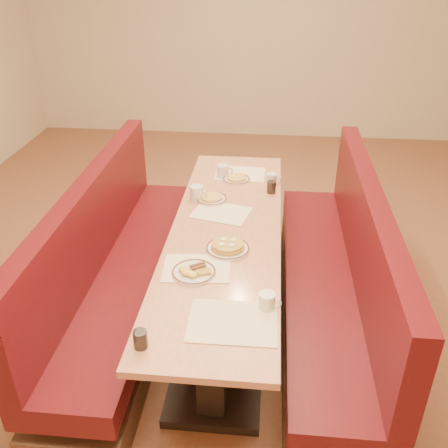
# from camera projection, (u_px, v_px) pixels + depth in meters

# --- Properties ---
(ground) EXTENTS (8.00, 8.00, 0.00)m
(ground) POSITION_uv_depth(u_px,v_px,m) (225.00, 321.00, 3.55)
(ground) COLOR #9E6647
(ground) RESTS_ON ground
(room_envelope) EXTENTS (6.04, 8.04, 2.82)m
(room_envelope) POSITION_uv_depth(u_px,v_px,m) (226.00, 34.00, 2.60)
(room_envelope) COLOR beige
(room_envelope) RESTS_ON ground
(diner_table) EXTENTS (0.70, 2.50, 0.75)m
(diner_table) POSITION_uv_depth(u_px,v_px,m) (225.00, 278.00, 3.37)
(diner_table) COLOR black
(diner_table) RESTS_ON ground
(booth_left) EXTENTS (0.55, 2.50, 1.05)m
(booth_left) POSITION_uv_depth(u_px,v_px,m) (120.00, 273.00, 3.44)
(booth_left) COLOR #4C3326
(booth_left) RESTS_ON ground
(booth_right) EXTENTS (0.55, 2.50, 1.05)m
(booth_right) POSITION_uv_depth(u_px,v_px,m) (335.00, 286.00, 3.31)
(booth_right) COLOR #4C3326
(booth_right) RESTS_ON ground
(placemat_near_left) EXTENTS (0.40, 0.31, 0.00)m
(placemat_near_left) POSITION_uv_depth(u_px,v_px,m) (197.00, 268.00, 2.80)
(placemat_near_left) COLOR #FFF6C7
(placemat_near_left) RESTS_ON diner_table
(placemat_near_right) EXTENTS (0.43, 0.33, 0.00)m
(placemat_near_right) POSITION_uv_depth(u_px,v_px,m) (233.00, 322.00, 2.41)
(placemat_near_right) COLOR #FFF6C7
(placemat_near_right) RESTS_ON diner_table
(placemat_far_left) EXTENTS (0.43, 0.36, 0.00)m
(placemat_far_left) POSITION_uv_depth(u_px,v_px,m) (221.00, 212.00, 3.38)
(placemat_far_left) COLOR #FFF6C7
(placemat_far_left) RESTS_ON diner_table
(placemat_far_right) EXTENTS (0.39, 0.30, 0.00)m
(placemat_far_right) POSITION_uv_depth(u_px,v_px,m) (240.00, 174.00, 3.95)
(placemat_far_right) COLOR #FFF6C7
(placemat_far_right) RESTS_ON diner_table
(pancake_plate) EXTENTS (0.27, 0.27, 0.06)m
(pancake_plate) POSITION_uv_depth(u_px,v_px,m) (228.00, 247.00, 2.96)
(pancake_plate) COLOR silver
(pancake_plate) RESTS_ON diner_table
(eggs_plate) EXTENTS (0.25, 0.25, 0.05)m
(eggs_plate) POSITION_uv_depth(u_px,v_px,m) (193.00, 272.00, 2.75)
(eggs_plate) COLOR silver
(eggs_plate) RESTS_ON diner_table
(extra_plate_mid) EXTENTS (0.21, 0.21, 0.04)m
(extra_plate_mid) POSITION_uv_depth(u_px,v_px,m) (236.00, 179.00, 3.84)
(extra_plate_mid) COLOR silver
(extra_plate_mid) RESTS_ON diner_table
(extra_plate_far) EXTENTS (0.22, 0.22, 0.04)m
(extra_plate_far) POSITION_uv_depth(u_px,v_px,m) (212.00, 198.00, 3.54)
(extra_plate_far) COLOR silver
(extra_plate_far) RESTS_ON diner_table
(coffee_mug_a) EXTENTS (0.12, 0.08, 0.09)m
(coffee_mug_a) POSITION_uv_depth(u_px,v_px,m) (268.00, 301.00, 2.48)
(coffee_mug_a) COLOR silver
(coffee_mug_a) RESTS_ON diner_table
(coffee_mug_b) EXTENTS (0.13, 0.10, 0.10)m
(coffee_mug_b) POSITION_uv_depth(u_px,v_px,m) (197.00, 193.00, 3.54)
(coffee_mug_b) COLOR silver
(coffee_mug_b) RESTS_ON diner_table
(coffee_mug_c) EXTENTS (0.11, 0.08, 0.08)m
(coffee_mug_c) POSITION_uv_depth(u_px,v_px,m) (272.00, 179.00, 3.77)
(coffee_mug_c) COLOR silver
(coffee_mug_c) RESTS_ON diner_table
(coffee_mug_d) EXTENTS (0.13, 0.09, 0.10)m
(coffee_mug_d) POSITION_uv_depth(u_px,v_px,m) (223.00, 171.00, 3.88)
(coffee_mug_d) COLOR silver
(coffee_mug_d) RESTS_ON diner_table
(soda_tumbler_near) EXTENTS (0.07, 0.07, 0.09)m
(soda_tumbler_near) POSITION_uv_depth(u_px,v_px,m) (140.00, 339.00, 2.24)
(soda_tumbler_near) COLOR black
(soda_tumbler_near) RESTS_ON diner_table
(soda_tumbler_mid) EXTENTS (0.07, 0.07, 0.09)m
(soda_tumbler_mid) POSITION_uv_depth(u_px,v_px,m) (271.00, 187.00, 3.64)
(soda_tumbler_mid) COLOR black
(soda_tumbler_mid) RESTS_ON diner_table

